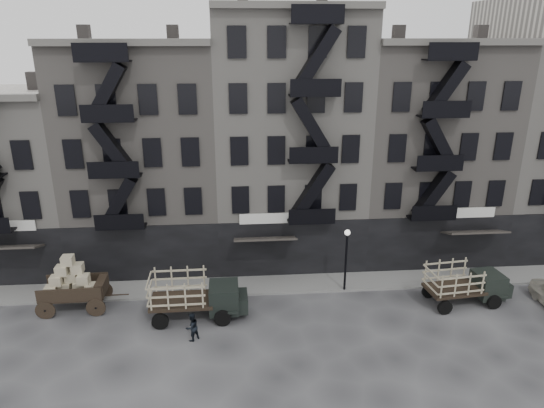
{
  "coord_description": "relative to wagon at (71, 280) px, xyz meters",
  "views": [
    {
      "loc": [
        -3.83,
        -24.45,
        15.66
      ],
      "look_at": [
        -1.55,
        4.0,
        5.6
      ],
      "focal_mm": 32.0,
      "sensor_mm": 36.0,
      "label": 1
    }
  ],
  "objects": [
    {
      "name": "ground",
      "position": [
        13.68,
        -1.91,
        -1.91
      ],
      "size": [
        140.0,
        140.0,
        0.0
      ],
      "primitive_type": "plane",
      "color": "#38383A",
      "rests_on": "ground"
    },
    {
      "name": "sidewalk",
      "position": [
        13.68,
        1.84,
        -1.84
      ],
      "size": [
        55.0,
        2.5,
        0.15
      ],
      "primitive_type": "cube",
      "color": "slate",
      "rests_on": "ground"
    },
    {
      "name": "building_west",
      "position": [
        -6.32,
        7.92,
        4.09
      ],
      "size": [
        10.0,
        11.35,
        13.2
      ],
      "color": "#A09B93",
      "rests_on": "ground"
    },
    {
      "name": "building_midwest",
      "position": [
        3.68,
        7.92,
        5.59
      ],
      "size": [
        10.0,
        11.35,
        16.2
      ],
      "color": "gray",
      "rests_on": "ground"
    },
    {
      "name": "building_center",
      "position": [
        13.68,
        7.92,
        6.59
      ],
      "size": [
        10.0,
        11.35,
        18.2
      ],
      "color": "#A09B93",
      "rests_on": "ground"
    },
    {
      "name": "building_mideast",
      "position": [
        23.68,
        7.92,
        5.59
      ],
      "size": [
        10.0,
        11.35,
        16.2
      ],
      "color": "gray",
      "rests_on": "ground"
    },
    {
      "name": "lamp_post",
      "position": [
        16.68,
        0.69,
        0.87
      ],
      "size": [
        0.36,
        0.36,
        4.28
      ],
      "color": "black",
      "rests_on": "ground"
    },
    {
      "name": "wagon",
      "position": [
        0.0,
        0.0,
        0.0
      ],
      "size": [
        4.01,
        2.23,
        3.35
      ],
      "rotation": [
        0.0,
        0.0,
        0.02
      ],
      "color": "black",
      "rests_on": "ground"
    },
    {
      "name": "stake_truck_west",
      "position": [
        7.4,
        -1.53,
        -0.32
      ],
      "size": [
        5.59,
        2.39,
        2.79
      ],
      "rotation": [
        0.0,
        0.0,
        0.01
      ],
      "color": "black",
      "rests_on": "ground"
    },
    {
      "name": "stake_truck_east",
      "position": [
        23.67,
        -1.25,
        -0.44
      ],
      "size": [
        5.32,
        2.59,
        2.58
      ],
      "rotation": [
        0.0,
        0.0,
        0.11
      ],
      "color": "black",
      "rests_on": "ground"
    },
    {
      "name": "pedestrian_mid",
      "position": [
        7.34,
        -3.8,
        -1.1
      ],
      "size": [
        1.0,
        0.99,
        1.63
      ],
      "primitive_type": "imported",
      "rotation": [
        0.0,
        0.0,
        3.89
      ],
      "color": "black",
      "rests_on": "ground"
    }
  ]
}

